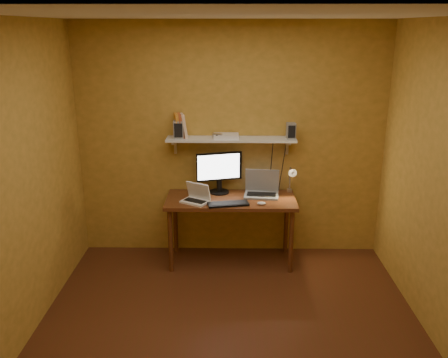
{
  "coord_description": "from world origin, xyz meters",
  "views": [
    {
      "loc": [
        0.0,
        -3.53,
        2.51
      ],
      "look_at": [
        -0.07,
        1.18,
        1.0
      ],
      "focal_mm": 38.0,
      "sensor_mm": 36.0,
      "label": 1
    }
  ],
  "objects_px": {
    "wall_shelf": "(231,139)",
    "keyboard": "(228,204)",
    "speaker_left": "(179,129)",
    "router": "(226,136)",
    "desk_lamp": "(291,177)",
    "monitor": "(219,170)",
    "speaker_right": "(291,131)",
    "mouse": "(262,203)",
    "shelf_camera": "(217,136)",
    "laptop": "(262,188)",
    "netbook": "(197,197)",
    "desk": "(231,206)"
  },
  "relations": [
    {
      "from": "wall_shelf",
      "to": "keyboard",
      "type": "xyz_separation_m",
      "value": [
        -0.03,
        -0.39,
        -0.6
      ]
    },
    {
      "from": "laptop",
      "to": "keyboard",
      "type": "height_order",
      "value": "laptop"
    },
    {
      "from": "mouse",
      "to": "shelf_camera",
      "type": "bearing_deg",
      "value": 147.18
    },
    {
      "from": "keyboard",
      "to": "shelf_camera",
      "type": "bearing_deg",
      "value": 99.02
    },
    {
      "from": "monitor",
      "to": "laptop",
      "type": "height_order",
      "value": "monitor"
    },
    {
      "from": "router",
      "to": "laptop",
      "type": "bearing_deg",
      "value": -8.63
    },
    {
      "from": "laptop",
      "to": "speaker_left",
      "type": "relative_size",
      "value": 2.06
    },
    {
      "from": "shelf_camera",
      "to": "router",
      "type": "height_order",
      "value": "shelf_camera"
    },
    {
      "from": "laptop",
      "to": "router",
      "type": "relative_size",
      "value": 1.48
    },
    {
      "from": "speaker_left",
      "to": "router",
      "type": "relative_size",
      "value": 0.72
    },
    {
      "from": "laptop",
      "to": "mouse",
      "type": "relative_size",
      "value": 4.49
    },
    {
      "from": "speaker_left",
      "to": "router",
      "type": "distance_m",
      "value": 0.51
    },
    {
      "from": "monitor",
      "to": "router",
      "type": "xyz_separation_m",
      "value": [
        0.08,
        0.0,
        0.39
      ]
    },
    {
      "from": "wall_shelf",
      "to": "keyboard",
      "type": "bearing_deg",
      "value": -93.97
    },
    {
      "from": "keyboard",
      "to": "speaker_left",
      "type": "distance_m",
      "value": 0.96
    },
    {
      "from": "wall_shelf",
      "to": "mouse",
      "type": "height_order",
      "value": "wall_shelf"
    },
    {
      "from": "netbook",
      "to": "shelf_camera",
      "type": "xyz_separation_m",
      "value": [
        0.22,
        0.24,
        0.6
      ]
    },
    {
      "from": "desk",
      "to": "shelf_camera",
      "type": "bearing_deg",
      "value": 136.9
    },
    {
      "from": "speaker_left",
      "to": "shelf_camera",
      "type": "distance_m",
      "value": 0.42
    },
    {
      "from": "shelf_camera",
      "to": "wall_shelf",
      "type": "bearing_deg",
      "value": 20.81
    },
    {
      "from": "shelf_camera",
      "to": "speaker_right",
      "type": "bearing_deg",
      "value": 2.82
    },
    {
      "from": "monitor",
      "to": "speaker_right",
      "type": "relative_size",
      "value": 2.94
    },
    {
      "from": "router",
      "to": "desk_lamp",
      "type": "bearing_deg",
      "value": -5.13
    },
    {
      "from": "monitor",
      "to": "shelf_camera",
      "type": "height_order",
      "value": "shelf_camera"
    },
    {
      "from": "speaker_left",
      "to": "netbook",
      "type": "bearing_deg",
      "value": -55.07
    },
    {
      "from": "shelf_camera",
      "to": "laptop",
      "type": "bearing_deg",
      "value": -0.89
    },
    {
      "from": "netbook",
      "to": "desk_lamp",
      "type": "relative_size",
      "value": 0.89
    },
    {
      "from": "monitor",
      "to": "netbook",
      "type": "distance_m",
      "value": 0.43
    },
    {
      "from": "laptop",
      "to": "desk_lamp",
      "type": "bearing_deg",
      "value": 5.34
    },
    {
      "from": "netbook",
      "to": "keyboard",
      "type": "bearing_deg",
      "value": 13.8
    },
    {
      "from": "speaker_left",
      "to": "laptop",
      "type": "bearing_deg",
      "value": -3.32
    },
    {
      "from": "router",
      "to": "mouse",
      "type": "bearing_deg",
      "value": -45.17
    },
    {
      "from": "shelf_camera",
      "to": "router",
      "type": "bearing_deg",
      "value": 29.28
    },
    {
      "from": "keyboard",
      "to": "mouse",
      "type": "height_order",
      "value": "mouse"
    },
    {
      "from": "desk",
      "to": "router",
      "type": "relative_size",
      "value": 5.21
    },
    {
      "from": "laptop",
      "to": "speaker_right",
      "type": "relative_size",
      "value": 2.34
    },
    {
      "from": "monitor",
      "to": "router",
      "type": "distance_m",
      "value": 0.39
    },
    {
      "from": "mouse",
      "to": "speaker_left",
      "type": "distance_m",
      "value": 1.19
    },
    {
      "from": "laptop",
      "to": "mouse",
      "type": "distance_m",
      "value": 0.32
    },
    {
      "from": "wall_shelf",
      "to": "keyboard",
      "type": "relative_size",
      "value": 3.3
    },
    {
      "from": "wall_shelf",
      "to": "desk_lamp",
      "type": "distance_m",
      "value": 0.77
    },
    {
      "from": "shelf_camera",
      "to": "speaker_left",
      "type": "bearing_deg",
      "value": 174.88
    },
    {
      "from": "laptop",
      "to": "speaker_left",
      "type": "xyz_separation_m",
      "value": [
        -0.9,
        0.04,
        0.65
      ]
    },
    {
      "from": "wall_shelf",
      "to": "router",
      "type": "relative_size",
      "value": 5.21
    },
    {
      "from": "wall_shelf",
      "to": "laptop",
      "type": "height_order",
      "value": "wall_shelf"
    },
    {
      "from": "desk_lamp",
      "to": "mouse",
      "type": "bearing_deg",
      "value": -137.26
    },
    {
      "from": "desk",
      "to": "netbook",
      "type": "bearing_deg",
      "value": -164.12
    },
    {
      "from": "netbook",
      "to": "router",
      "type": "bearing_deg",
      "value": 73.05
    },
    {
      "from": "desk",
      "to": "mouse",
      "type": "relative_size",
      "value": 15.83
    },
    {
      "from": "desk",
      "to": "wall_shelf",
      "type": "bearing_deg",
      "value": 90.0
    }
  ]
}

